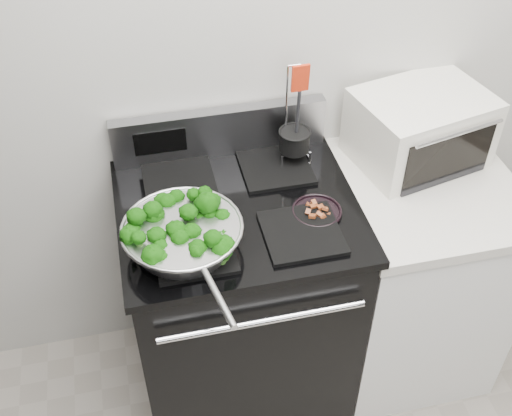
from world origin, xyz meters
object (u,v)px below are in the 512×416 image
object	(u,v)px
bacon_plate	(317,209)
utensil_holder	(294,146)
toaster_oven	(420,128)
skillet	(183,235)
gas_range	(240,298)

from	to	relation	value
bacon_plate	utensil_holder	bearing A→B (deg)	90.22
utensil_holder	toaster_oven	xyz separation A→B (m)	(0.45, -0.03, 0.03)
toaster_oven	skillet	bearing A→B (deg)	-173.57
gas_range	skillet	world-z (taller)	gas_range
skillet	utensil_holder	world-z (taller)	utensil_holder
gas_range	toaster_oven	world-z (taller)	toaster_oven
skillet	toaster_oven	world-z (taller)	toaster_oven
skillet	utensil_holder	xyz separation A→B (m)	(0.44, 0.34, 0.01)
gas_range	utensil_holder	distance (m)	0.62
bacon_plate	utensil_holder	size ratio (longest dim) A/B	0.42
utensil_holder	toaster_oven	size ratio (longest dim) A/B	0.77
utensil_holder	toaster_oven	world-z (taller)	utensil_holder
toaster_oven	bacon_plate	bearing A→B (deg)	-163.97
utensil_holder	skillet	bearing A→B (deg)	-145.11
gas_range	toaster_oven	size ratio (longest dim) A/B	2.23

